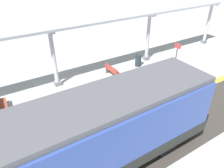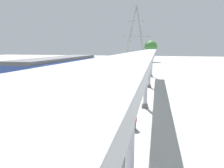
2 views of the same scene
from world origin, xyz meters
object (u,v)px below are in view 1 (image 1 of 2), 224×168
Objects in this scene: canopy_pillar_nearest at (208,24)px; trash_bin at (138,60)px; train_near_carriage at (84,141)px; canopy_pillar_third at (54,59)px; bench_near_end at (112,71)px; passenger_waiting_near_edge at (153,79)px; platform_info_sign at (177,54)px; bench_mid_platform at (1,105)px; canopy_pillar_second at (148,38)px.

trash_bin is at bearing 93.67° from canopy_pillar_nearest.
train_near_carriage is 11.54× the size of trash_bin.
train_near_carriage is at bearing 169.18° from canopy_pillar_third.
bench_near_end is at bearing -103.66° from canopy_pillar_third.
passenger_waiting_near_edge is at bearing -129.77° from canopy_pillar_third.
platform_info_sign is (4.79, -10.08, -0.50)m from train_near_carriage.
bench_mid_platform is 0.69× the size of platform_info_sign.
bench_near_end is (-0.95, -3.91, -1.53)m from canopy_pillar_third.
trash_bin is (-0.58, 9.02, -1.49)m from canopy_pillar_nearest.
canopy_pillar_nearest is at bearing -66.58° from train_near_carriage.
canopy_pillar_nearest is 11.85m from bench_near_end.
passenger_waiting_near_edge is (-4.13, -4.96, -0.97)m from canopy_pillar_third.
canopy_pillar_third is at bearing 84.99° from trash_bin.
canopy_pillar_nearest is at bearing -86.60° from bench_mid_platform.
canopy_pillar_nearest is 2.42× the size of passenger_waiting_near_edge.
canopy_pillar_second reaches higher than train_near_carriage.
train_near_carriage is 6.94× the size of passenger_waiting_near_edge.
canopy_pillar_nearest is 11.47m from passenger_waiting_near_edge.
canopy_pillar_nearest reaches higher than bench_mid_platform.
train_near_carriage is 2.86× the size of canopy_pillar_second.
bench_mid_platform is (-1.15, 19.32, -1.53)m from canopy_pillar_nearest.
canopy_pillar_third is 4.30m from bench_near_end.
canopy_pillar_nearest is (7.38, -17.03, 0.15)m from train_near_carriage.
passenger_waiting_near_edge is (-2.98, -8.66, 0.56)m from bench_mid_platform.
canopy_pillar_third is 9.08m from platform_info_sign.
canopy_pillar_third is 4.03× the size of trash_bin.
passenger_waiting_near_edge is at bearing 155.15° from trash_bin.
platform_info_sign is at bearing -164.47° from canopy_pillar_second.
canopy_pillar_third is (0.00, 15.62, 0.00)m from canopy_pillar_nearest.
passenger_waiting_near_edge is (-3.18, -1.06, 0.56)m from bench_near_end.
passenger_waiting_near_edge is at bearing 144.08° from canopy_pillar_second.
canopy_pillar_second is (7.38, -9.36, 0.15)m from train_near_carriage.
passenger_waiting_near_edge is at bearing 111.18° from canopy_pillar_nearest.
trash_bin is 3.01m from platform_info_sign.
train_near_carriage is 7.51m from canopy_pillar_third.
bench_mid_platform is at bearing 20.15° from train_near_carriage.
canopy_pillar_second is 2.56× the size of bench_near_end.
canopy_pillar_nearest reaches higher than platform_info_sign.
bench_near_end is at bearing 18.38° from passenger_waiting_near_edge.
bench_near_end is (-0.95, 11.72, -1.53)m from canopy_pillar_nearest.
train_near_carriage is at bearing 117.01° from passenger_waiting_near_edge.
canopy_pillar_nearest is at bearing -90.00° from canopy_pillar_third.
platform_info_sign is (-2.59, -0.72, -0.65)m from canopy_pillar_second.
trash_bin is at bearing 45.76° from platform_info_sign.
canopy_pillar_nearest and canopy_pillar_second have the same top height.
passenger_waiting_near_edge is (-3.55, 1.64, 0.52)m from trash_bin.
bench_mid_platform is at bearing 83.34° from platform_info_sign.
train_near_carriage is 7.20m from passenger_waiting_near_edge.
platform_info_sign is at bearing 110.45° from canopy_pillar_nearest.
bench_mid_platform is 10.32m from trash_bin.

